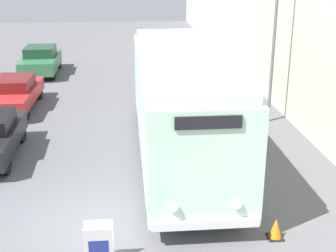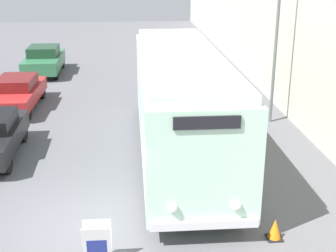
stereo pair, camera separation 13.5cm
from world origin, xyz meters
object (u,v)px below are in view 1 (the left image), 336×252
Objects in this scene: parked_car_mid at (14,93)px; parked_car_far at (41,60)px; vintage_bus at (179,100)px; traffic_cone at (276,228)px; sign_board at (99,246)px; streetlamp at (277,5)px.

parked_car_mid is 6.59m from parked_car_far.
vintage_bus is 13.95m from parked_car_far.
vintage_bus is at bearing 108.42° from traffic_cone.
parked_car_mid is 1.01× the size of parked_car_far.
sign_board is at bearing -112.09° from vintage_bus.
sign_board is 11.63m from streetlamp.
streetlamp reaches higher than parked_car_mid.
parked_car_mid is 8.83× the size of traffic_cone.
sign_board is 0.22× the size of parked_car_mid.
parked_car_mid is (-10.46, 2.61, -3.81)m from streetlamp.
vintage_bus reaches higher than parked_car_far.
streetlamp is at bearing 54.68° from sign_board.
parked_car_mid is at bearing 127.15° from traffic_cone.
sign_board is 4.09m from traffic_cone.
vintage_bus reaches higher than traffic_cone.
parked_car_far is at bearing 90.34° from parked_car_mid.
sign_board is 0.23× the size of parked_car_far.
parked_car_far reaches higher than sign_board.
vintage_bus is 8.75m from parked_car_mid.
streetlamp is at bearing -42.60° from parked_car_far.
traffic_cone is (4.03, 0.70, -0.24)m from sign_board.
vintage_bus is 1.49× the size of streetlamp.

